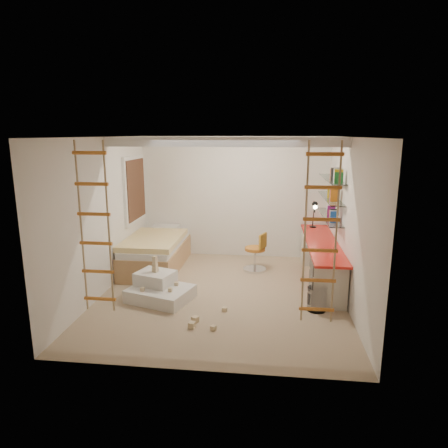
# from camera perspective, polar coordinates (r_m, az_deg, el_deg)

# --- Properties ---
(floor) EXTENTS (4.50, 4.50, 0.00)m
(floor) POSITION_cam_1_polar(r_m,az_deg,el_deg) (6.85, -0.29, -9.99)
(floor) COLOR tan
(floor) RESTS_ON ground
(ceiling_beam) EXTENTS (4.00, 0.18, 0.16)m
(ceiling_beam) POSITION_cam_1_polar(r_m,az_deg,el_deg) (6.62, 0.00, 11.65)
(ceiling_beam) COLOR white
(ceiling_beam) RESTS_ON ceiling
(window_frame) EXTENTS (0.06, 1.15, 1.35)m
(window_frame) POSITION_cam_1_polar(r_m,az_deg,el_deg) (8.31, -12.69, 4.85)
(window_frame) COLOR white
(window_frame) RESTS_ON wall_left
(window_blind) EXTENTS (0.02, 1.00, 1.20)m
(window_blind) POSITION_cam_1_polar(r_m,az_deg,el_deg) (8.30, -12.43, 4.85)
(window_blind) COLOR #4C2D1E
(window_blind) RESTS_ON window_frame
(rope_ladder_left) EXTENTS (0.41, 0.04, 2.13)m
(rope_ladder_left) POSITION_cam_1_polar(r_m,az_deg,el_deg) (5.12, -17.96, -0.66)
(rope_ladder_left) COLOR orange
(rope_ladder_left) RESTS_ON ceiling
(rope_ladder_right) EXTENTS (0.41, 0.04, 2.13)m
(rope_ladder_right) POSITION_cam_1_polar(r_m,az_deg,el_deg) (4.70, 13.62, -1.55)
(rope_ladder_right) COLOR #C57421
(rope_ladder_right) RESTS_ON ceiling
(waste_bin) EXTENTS (0.29, 0.29, 0.37)m
(waste_bin) POSITION_cam_1_polar(r_m,az_deg,el_deg) (6.36, 13.11, -10.39)
(waste_bin) COLOR white
(waste_bin) RESTS_ON floor
(desk) EXTENTS (0.56, 2.80, 0.75)m
(desk) POSITION_cam_1_polar(r_m,az_deg,el_deg) (7.54, 13.64, -4.93)
(desk) COLOR red
(desk) RESTS_ON floor
(shelves) EXTENTS (0.25, 1.80, 0.71)m
(shelves) POSITION_cam_1_polar(r_m,az_deg,el_deg) (7.57, 14.98, 3.60)
(shelves) COLOR white
(shelves) RESTS_ON wall_right
(bed) EXTENTS (1.02, 2.00, 0.69)m
(bed) POSITION_cam_1_polar(r_m,az_deg,el_deg) (8.16, -9.64, -3.94)
(bed) COLOR #AD7F51
(bed) RESTS_ON floor
(task_lamp) EXTENTS (0.14, 0.36, 0.57)m
(task_lamp) POSITION_cam_1_polar(r_m,az_deg,el_deg) (8.28, 12.80, 1.92)
(task_lamp) COLOR black
(task_lamp) RESTS_ON desk
(swivel_chair) EXTENTS (0.60, 0.60, 0.77)m
(swivel_chair) POSITION_cam_1_polar(r_m,az_deg,el_deg) (7.89, 4.59, -4.71)
(swivel_chair) COLOR #C07125
(swivel_chair) RESTS_ON floor
(play_platform) EXTENTS (1.13, 0.99, 0.42)m
(play_platform) POSITION_cam_1_polar(r_m,az_deg,el_deg) (6.69, -9.26, -9.18)
(play_platform) COLOR silver
(play_platform) RESTS_ON floor
(toy_blocks) EXTENTS (1.39, 1.16, 0.69)m
(toy_blocks) POSITION_cam_1_polar(r_m,az_deg,el_deg) (6.30, -6.81, -9.47)
(toy_blocks) COLOR #CCB284
(toy_blocks) RESTS_ON floor
(books) EXTENTS (0.14, 0.64, 0.92)m
(books) POSITION_cam_1_polar(r_m,az_deg,el_deg) (7.56, 15.02, 4.28)
(books) COLOR #194CA5
(books) RESTS_ON shelves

